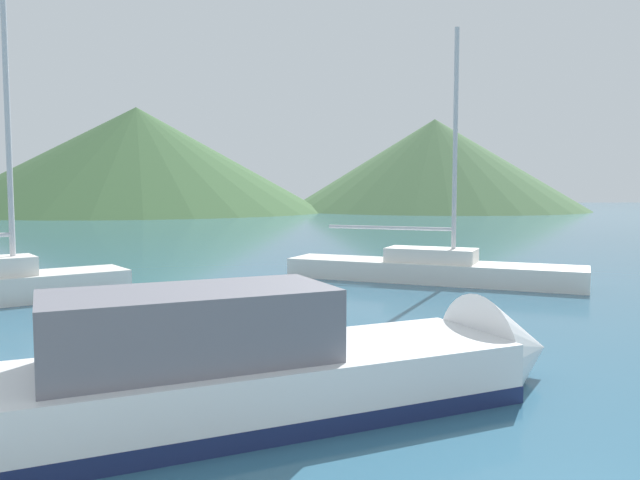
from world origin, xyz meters
name	(u,v)px	position (x,y,z in m)	size (l,w,h in m)	color
motorboat_near	(290,372)	(-2.11, 4.90, 0.45)	(7.69, 3.93, 1.91)	white
sailboat_middle	(431,268)	(2.28, 14.50, 0.37)	(7.71, 5.22, 6.71)	white
hill_west	(137,160)	(-16.02, 73.17, 6.07)	(43.94, 43.94, 12.13)	#3D6038
hill_central	(434,165)	(20.20, 75.31, 5.71)	(37.36, 37.36, 11.43)	#476B42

